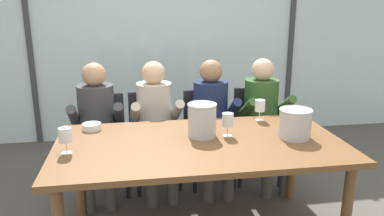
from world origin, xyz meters
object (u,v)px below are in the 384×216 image
ice_bucket_primary (295,123)px  chair_near_curtain (103,136)px  tasting_bowl (92,127)px  dining_table (200,151)px  chair_left_of_center (153,131)px  person_charcoal_jacket (97,122)px  person_beige_jumper (156,119)px  wine_glass_center_pour (260,106)px  ice_bucket_secondary (202,120)px  wine_glass_near_bucket (228,121)px  person_navy_polo (212,116)px  wine_glass_by_left_taster (65,136)px  person_olive_shirt (264,114)px  chair_center (207,129)px  chair_right_of_center (256,126)px

ice_bucket_primary → chair_near_curtain: bearing=146.6°
tasting_bowl → dining_table: bearing=-26.6°
chair_near_curtain → chair_left_of_center: size_ratio=1.00×
person_charcoal_jacket → person_beige_jumper: (0.52, 0.00, 0.00)m
wine_glass_center_pour → ice_bucket_secondary: bearing=-150.7°
wine_glass_near_bucket → tasting_bowl: bearing=162.9°
chair_left_of_center → person_navy_polo: 0.59m
ice_bucket_primary → wine_glass_by_left_taster: ice_bucket_primary is taller
person_charcoal_jacket → wine_glass_by_left_taster: 0.91m
person_charcoal_jacket → ice_bucket_secondary: 1.09m
person_navy_polo → tasting_bowl: (-1.04, -0.42, 0.09)m
person_olive_shirt → wine_glass_by_left_taster: (-1.66, -0.88, 0.19)m
chair_center → ice_bucket_secondary: ice_bucket_secondary is taller
person_navy_polo → person_olive_shirt: (0.50, 0.00, 0.00)m
person_beige_jumper → tasting_bowl: person_beige_jumper is taller
person_charcoal_jacket → tasting_bowl: person_charcoal_jacket is taller
chair_right_of_center → tasting_bowl: 1.64m
chair_left_of_center → person_beige_jumper: size_ratio=0.73×
person_navy_polo → ice_bucket_secondary: 0.76m
chair_near_curtain → chair_right_of_center: bearing=-3.3°
chair_center → ice_bucket_primary: 1.14m
dining_table → person_navy_polo: bearing=72.1°
chair_center → ice_bucket_secondary: size_ratio=3.55×
chair_right_of_center → ice_bucket_secondary: (-0.70, -0.84, 0.37)m
wine_glass_by_left_taster → chair_right_of_center: bearing=32.1°
ice_bucket_primary → person_beige_jumper: bearing=138.7°
person_navy_polo → wine_glass_center_pour: bearing=-50.1°
dining_table → ice_bucket_secondary: (0.04, 0.11, 0.20)m
chair_near_curtain → chair_center: bearing=-2.5°
chair_right_of_center → wine_glass_center_pour: bearing=-99.6°
chair_near_curtain → person_beige_jumper: size_ratio=0.73×
chair_near_curtain → chair_left_of_center: same height
chair_near_curtain → chair_center: 0.99m
ice_bucket_secondary → wine_glass_center_pour: size_ratio=1.42×
chair_near_curtain → wine_glass_center_pour: (1.32, -0.50, 0.36)m
person_beige_jumper → wine_glass_near_bucket: bearing=-60.7°
person_charcoal_jacket → chair_left_of_center: bearing=15.8°
person_charcoal_jacket → person_olive_shirt: 1.54m
person_beige_jumper → person_navy_polo: bearing=-4.0°
tasting_bowl → wine_glass_near_bucket: bearing=-17.1°
chair_near_curtain → chair_right_of_center: 1.48m
person_beige_jumper → chair_near_curtain: bearing=162.8°
ice_bucket_primary → wine_glass_by_left_taster: 1.59m
tasting_bowl → wine_glass_by_left_taster: 0.48m
chair_center → wine_glass_center_pour: bearing=-62.5°
person_navy_polo → wine_glass_by_left_taster: 1.47m
ice_bucket_primary → tasting_bowl: (-1.47, 0.41, -0.09)m
dining_table → chair_near_curtain: chair_near_curtain is taller
chair_right_of_center → ice_bucket_primary: (-0.05, -0.98, 0.35)m
chair_near_curtain → wine_glass_center_pour: 1.46m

